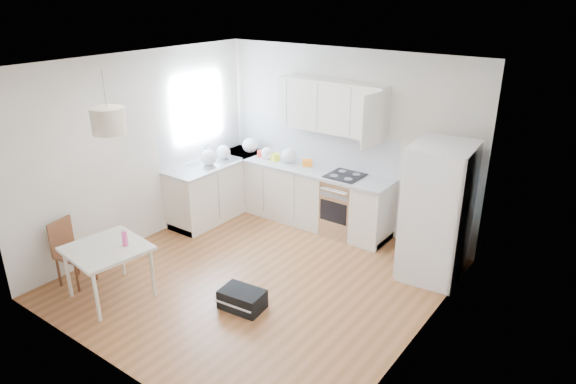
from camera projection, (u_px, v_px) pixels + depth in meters
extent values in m
plane|color=brown|center=(258.00, 279.00, 6.59)|extent=(4.20, 4.20, 0.00)
plane|color=white|center=(253.00, 65.00, 5.58)|extent=(4.20, 4.20, 0.00)
plane|color=beige|center=(345.00, 141.00, 7.66)|extent=(4.20, 0.00, 4.20)
plane|color=beige|center=(140.00, 150.00, 7.23)|extent=(0.00, 4.20, 4.20)
plane|color=beige|center=(424.00, 226.00, 4.94)|extent=(0.00, 4.20, 4.20)
cube|color=#BFE0F9|center=(198.00, 107.00, 7.94)|extent=(0.02, 1.00, 1.00)
cube|color=white|center=(300.00, 194.00, 8.10)|extent=(3.00, 0.60, 0.88)
cube|color=white|center=(218.00, 189.00, 8.31)|extent=(0.60, 1.80, 0.88)
cube|color=#B9BCBE|center=(300.00, 167.00, 7.93)|extent=(3.02, 0.64, 0.04)
cube|color=#B9BCBE|center=(217.00, 162.00, 8.14)|extent=(0.64, 1.82, 0.04)
cube|color=white|center=(311.00, 143.00, 8.03)|extent=(3.00, 0.01, 0.58)
cube|color=white|center=(202.00, 140.00, 8.18)|extent=(0.01, 1.80, 0.58)
cube|color=white|center=(332.00, 106.00, 7.42)|extent=(1.70, 0.32, 0.75)
cube|color=beige|center=(107.00, 249.00, 5.99)|extent=(0.95, 0.95, 0.04)
cylinder|color=white|center=(68.00, 274.00, 6.10)|extent=(0.04, 0.04, 0.62)
cylinder|color=white|center=(97.00, 297.00, 5.65)|extent=(0.04, 0.04, 0.62)
cylinder|color=white|center=(122.00, 253.00, 6.58)|extent=(0.04, 0.04, 0.62)
cylinder|color=white|center=(152.00, 273.00, 6.12)|extent=(0.04, 0.04, 0.62)
cylinder|color=#DF3E81|center=(124.00, 237.00, 5.98)|extent=(0.08, 0.08, 0.22)
cube|color=black|center=(242.00, 299.00, 5.95)|extent=(0.54, 0.38, 0.23)
cylinder|color=#C3B496|center=(108.00, 121.00, 5.39)|extent=(0.41, 0.41, 0.28)
ellipsoid|color=white|center=(250.00, 145.00, 8.50)|extent=(0.27, 0.23, 0.24)
ellipsoid|color=white|center=(268.00, 153.00, 8.18)|extent=(0.22, 0.18, 0.20)
ellipsoid|color=white|center=(289.00, 156.00, 8.01)|extent=(0.25, 0.21, 0.23)
ellipsoid|color=white|center=(223.00, 152.00, 8.21)|extent=(0.24, 0.21, 0.22)
ellipsoid|color=white|center=(209.00, 157.00, 7.91)|extent=(0.27, 0.23, 0.24)
cube|color=orange|center=(307.00, 163.00, 7.87)|extent=(0.18, 0.16, 0.11)
cube|color=#F4FF28|center=(274.00, 157.00, 8.14)|extent=(0.20, 0.16, 0.12)
cube|color=red|center=(262.00, 154.00, 8.32)|extent=(0.17, 0.15, 0.10)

